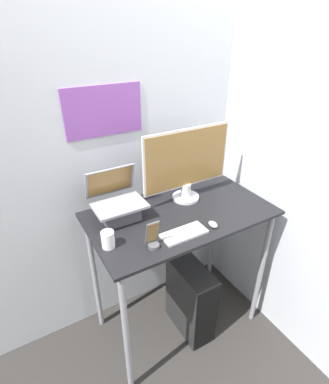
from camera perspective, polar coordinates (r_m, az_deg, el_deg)
ground_plane at (r=2.46m, az=7.05°, el=-28.28°), size 12.00×12.00×0.00m
wall_back at (r=2.09m, az=-2.93°, el=7.74°), size 6.00×0.06×2.60m
wall_side_right at (r=1.99m, az=25.01°, el=3.75°), size 0.05×6.00×2.60m
desk at (r=1.98m, az=2.97°, el=-7.42°), size 1.16×0.65×1.03m
laptop at (r=1.82m, az=-8.74°, el=-2.68°), size 0.31×0.27×0.30m
monitor at (r=1.93m, az=4.27°, el=5.15°), size 0.62×0.18×0.49m
keyboard at (r=1.70m, az=3.74°, el=-7.86°), size 0.26×0.12×0.02m
mouse at (r=1.78m, az=9.23°, el=-6.10°), size 0.04×0.07×0.03m
cell_phone at (r=1.59m, az=-2.23°, el=-8.85°), size 0.07×0.06×0.16m
computer_tower at (r=2.36m, az=4.98°, el=-19.68°), size 0.19×0.40×0.59m
mug at (r=1.62m, az=-10.72°, el=-8.89°), size 0.07×0.07×0.10m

